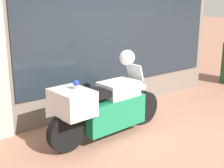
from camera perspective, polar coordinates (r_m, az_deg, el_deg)
ground_plane at (r=5.31m, az=11.38°, el=-9.96°), size 60.00×60.00×0.00m
shop_building at (r=6.06m, az=-4.89°, el=13.48°), size 5.87×0.55×4.08m
window_display at (r=6.77m, az=0.79°, el=0.18°), size 4.53×0.30×1.94m
paramedic_motorcycle at (r=5.08m, az=-1.73°, el=-4.23°), size 2.30×0.69×1.16m
white_helmet at (r=5.23m, az=2.77°, el=4.85°), size 0.26×0.26×0.26m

